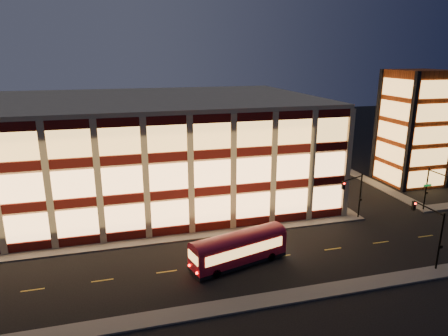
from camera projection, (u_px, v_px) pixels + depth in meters
name	position (u px, v px, depth m)	size (l,w,h in m)	color
ground	(178.00, 242.00, 44.78)	(200.00, 200.00, 0.00)	black
sidewalk_office_south	(150.00, 241.00, 44.94)	(54.00, 2.00, 0.15)	#514F4C
sidewalk_office_east	(300.00, 180.00, 66.29)	(2.00, 30.00, 0.15)	#514F4C
sidewalk_tower_west	(358.00, 175.00, 69.04)	(2.00, 30.00, 0.15)	#514F4C
sidewalk_near	(202.00, 311.00, 32.70)	(100.00, 2.00, 0.15)	#514F4C
office_building	(138.00, 148.00, 57.74)	(50.45, 30.45, 14.50)	tan
stair_tower	(414.00, 128.00, 63.38)	(8.60, 8.60, 18.00)	#8C3814
traffic_signal_far	(354.00, 190.00, 49.42)	(3.79, 1.87, 6.00)	black
traffic_signal_right	(435.00, 185.00, 51.45)	(1.20, 4.37, 6.00)	black
traffic_signal_near	(430.00, 225.00, 39.28)	(0.32, 4.45, 6.00)	black
trolley_bus	(239.00, 247.00, 39.63)	(10.35, 5.08, 3.40)	maroon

